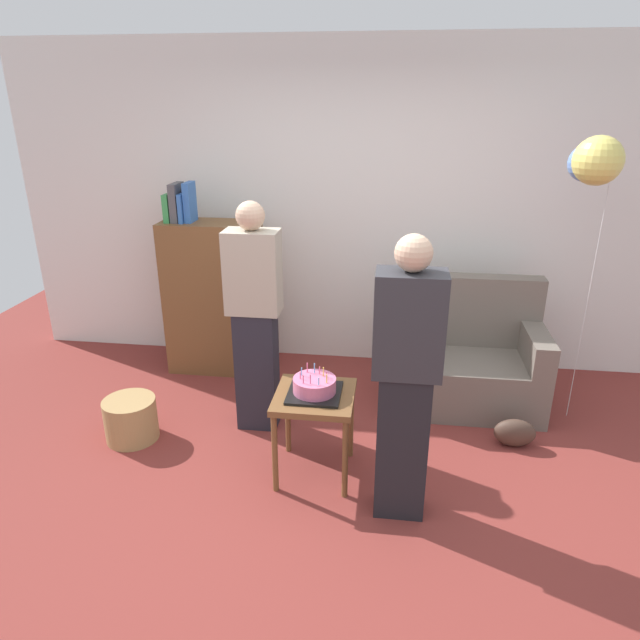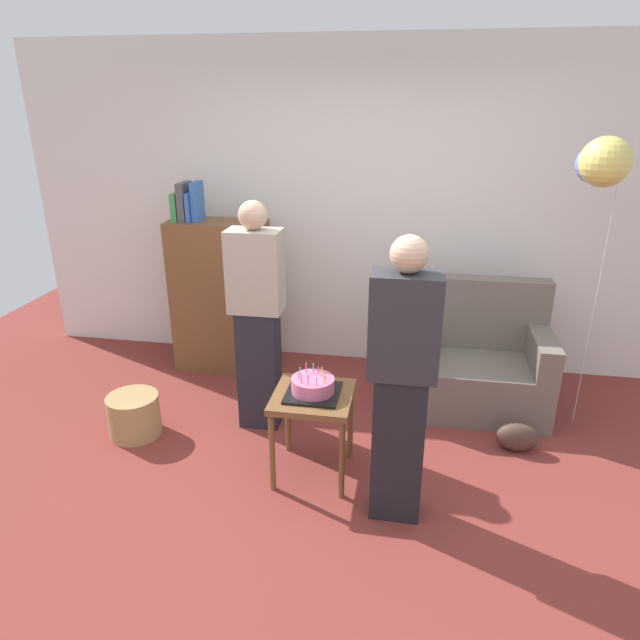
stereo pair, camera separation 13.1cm
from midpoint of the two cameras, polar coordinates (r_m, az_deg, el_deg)
The scene contains 11 objects.
ground_plane at distance 3.55m, azimuth 0.14°, elevation -17.57°, with size 8.00×8.00×0.00m, color maroon.
wall_back at distance 4.88m, azimuth 3.35°, elevation 11.00°, with size 6.00×0.10×2.70m, color silver.
couch at distance 4.52m, azimuth 13.80°, elevation -3.99°, with size 1.10×0.70×0.96m.
bookshelf at distance 4.89m, azimuth -11.42°, elevation 2.41°, with size 0.80×0.36×1.61m.
side_table at distance 3.50m, azimuth -1.64°, elevation -8.67°, with size 0.48×0.48×0.57m.
birthday_cake at distance 3.43m, azimuth -1.66°, elevation -6.73°, with size 0.32×0.32×0.17m.
person_blowing_candles at distance 3.90m, azimuth -7.53°, elevation 0.18°, with size 0.36×0.22×1.63m.
person_holding_cake at distance 3.05m, azimuth 7.39°, elevation -6.19°, with size 0.36×0.22×1.63m.
wicker_basket at distance 4.23m, azimuth -19.35°, elevation -9.41°, with size 0.36×0.36×0.30m, color #A88451.
handbag at distance 4.15m, azimuth 18.14°, elevation -10.75°, with size 0.28×0.14×0.20m, color #473328.
balloon_bunch at distance 4.07m, azimuth 25.03°, elevation 14.24°, with size 0.31×0.46×2.02m.
Camera 1 is at (0.29, -2.74, 2.24)m, focal length 31.80 mm.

